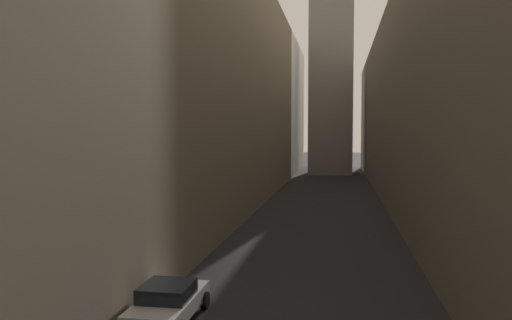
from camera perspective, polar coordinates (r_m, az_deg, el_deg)
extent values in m
plane|color=#232326|center=(41.78, 7.44, -6.10)|extent=(264.00, 264.00, 0.00)
cube|color=gray|center=(45.24, -6.88, 8.32)|extent=(11.47, 108.00, 21.58)
cube|color=#756B5B|center=(44.60, 23.70, 5.92)|extent=(13.58, 108.00, 18.11)
cube|color=gray|center=(83.19, 8.63, 12.33)|extent=(6.97, 6.97, 40.10)
cube|color=silver|center=(18.51, -9.99, -16.04)|extent=(1.84, 4.31, 0.56)
cube|color=black|center=(18.20, -10.18, -14.59)|extent=(1.69, 1.85, 0.51)
cylinder|color=black|center=(20.21, -11.09, -15.23)|extent=(0.22, 0.66, 0.66)
cylinder|color=black|center=(19.66, -5.87, -15.72)|extent=(0.22, 0.66, 0.66)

